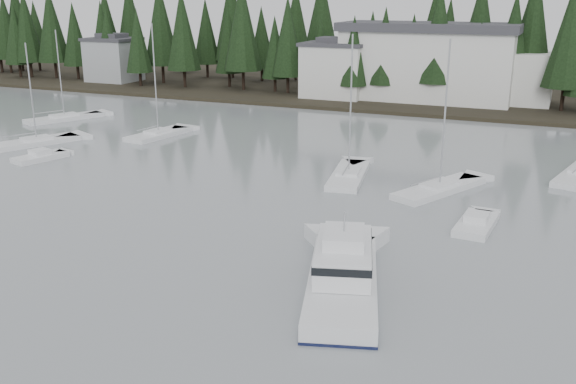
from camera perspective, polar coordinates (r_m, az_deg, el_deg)
name	(u,v)px	position (r m, az deg, el deg)	size (l,w,h in m)	color
far_shore_land	(474,91)	(110.97, 16.24, 8.61)	(240.00, 54.00, 1.00)	black
conifer_treeline	(464,101)	(100.18, 15.38, 7.82)	(200.00, 22.00, 20.00)	black
house_west	(335,69)	(97.01, 4.22, 10.86)	(9.54, 7.42, 8.75)	silver
house_far_west	(114,59)	(119.22, -15.25, 11.37)	(8.48, 7.42, 8.25)	#999EA0
harbor_inn	(442,63)	(96.33, 13.55, 11.07)	(29.50, 11.50, 10.90)	silver
cabin_cruiser_center	(343,277)	(34.73, 4.89, -7.54)	(6.79, 12.15, 4.99)	silver
sailboat_0	(439,191)	(53.18, 13.31, 0.13)	(6.36, 9.78, 12.59)	silver
sailboat_2	(37,144)	(73.33, -21.41, 4.03)	(6.31, 9.06, 11.07)	silver
sailboat_4	(158,136)	(73.42, -11.44, 4.91)	(3.97, 8.52, 12.83)	silver
sailboat_8	(65,119)	(86.47, -19.24, 6.11)	(6.37, 9.91, 11.64)	silver
sailboat_9	(349,177)	(55.82, 5.41, 1.33)	(4.21, 9.58, 12.70)	silver
runabout_0	(40,158)	(66.12, -21.14, 2.80)	(3.46, 5.44, 1.42)	silver
runabout_1	(476,226)	(45.59, 16.38, -2.90)	(2.55, 5.44, 1.42)	silver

